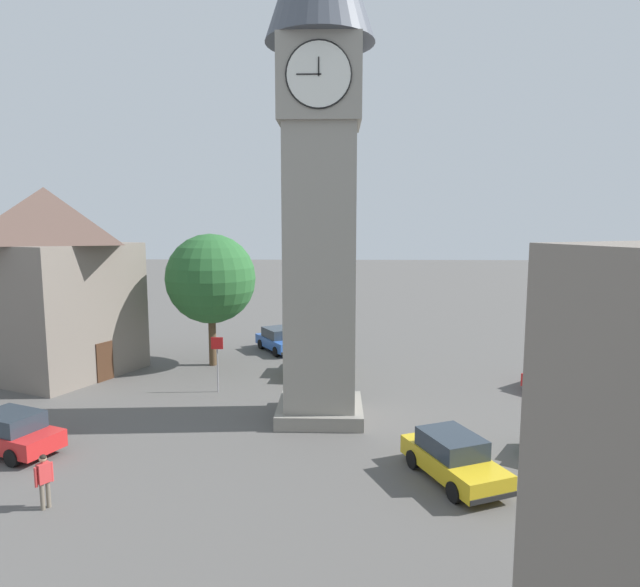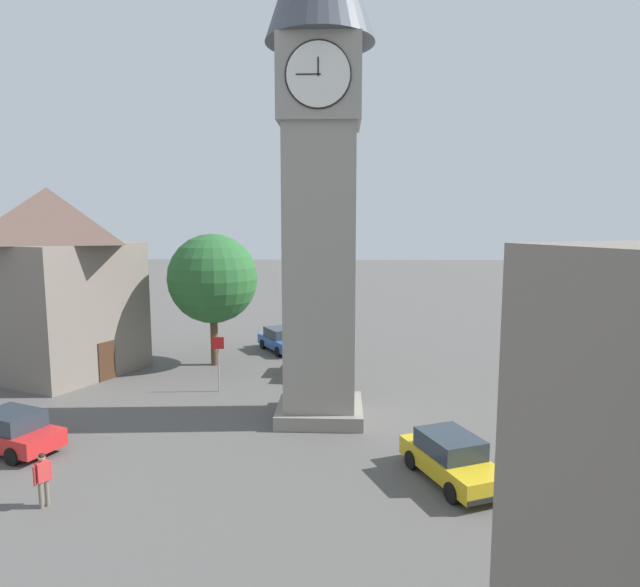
% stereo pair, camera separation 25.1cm
% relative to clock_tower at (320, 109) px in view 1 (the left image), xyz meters
% --- Properties ---
extents(ground_plane, '(200.00, 200.00, 0.00)m').
position_rel_clock_tower_xyz_m(ground_plane, '(-0.00, -0.00, -13.06)').
color(ground_plane, '#565451').
extents(clock_tower, '(4.44, 4.44, 22.32)m').
position_rel_clock_tower_xyz_m(clock_tower, '(0.00, 0.00, 0.00)').
color(clock_tower, gray).
rests_on(clock_tower, ground).
extents(car_blue_kerb, '(4.27, 3.91, 1.53)m').
position_rel_clock_tower_xyz_m(car_blue_kerb, '(-12.13, -4.63, -12.30)').
color(car_blue_kerb, red).
rests_on(car_blue_kerb, ground).
extents(car_silver_kerb, '(4.39, 3.62, 1.53)m').
position_rel_clock_tower_xyz_m(car_silver_kerb, '(-9.63, 4.42, -12.30)').
color(car_silver_kerb, '#236B38').
rests_on(car_silver_kerb, ground).
extents(car_red_corner, '(2.07, 4.25, 1.53)m').
position_rel_clock_tower_xyz_m(car_red_corner, '(0.88, -6.86, -12.30)').
color(car_red_corner, gold).
rests_on(car_red_corner, ground).
extents(car_white_side, '(3.57, 4.41, 1.53)m').
position_rel_clock_tower_xyz_m(car_white_side, '(3.09, -12.18, -12.30)').
color(car_white_side, '#2D5BB7').
rests_on(car_white_side, ground).
extents(car_black_far, '(3.14, 4.46, 1.53)m').
position_rel_clock_tower_xyz_m(car_black_far, '(-4.58, 5.73, -12.30)').
color(car_black_far, gold).
rests_on(car_black_far, ground).
extents(car_green_alley, '(4.46, 3.11, 1.53)m').
position_rel_clock_tower_xyz_m(car_green_alley, '(11.42, 4.04, -12.30)').
color(car_green_alley, red).
rests_on(car_green_alley, ground).
extents(pedestrian, '(0.39, 0.47, 1.69)m').
position_rel_clock_tower_xyz_m(pedestrian, '(7.95, 7.96, -12.05)').
color(pedestrian, '#706656').
rests_on(pedestrian, ground).
extents(tree, '(5.25, 5.25, 7.82)m').
position_rel_clock_tower_xyz_m(tree, '(6.66, -8.54, -7.88)').
color(tree, brown).
rests_on(tree, ground).
extents(building_terrace_right, '(10.42, 9.89, 10.38)m').
position_rel_clock_tower_xyz_m(building_terrace_right, '(15.34, -6.76, -7.77)').
color(building_terrace_right, slate).
rests_on(building_terrace_right, ground).
extents(road_sign, '(0.60, 0.07, 2.80)m').
position_rel_clock_tower_xyz_m(road_sign, '(5.24, -3.39, -11.16)').
color(road_sign, gray).
rests_on(road_sign, ground).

